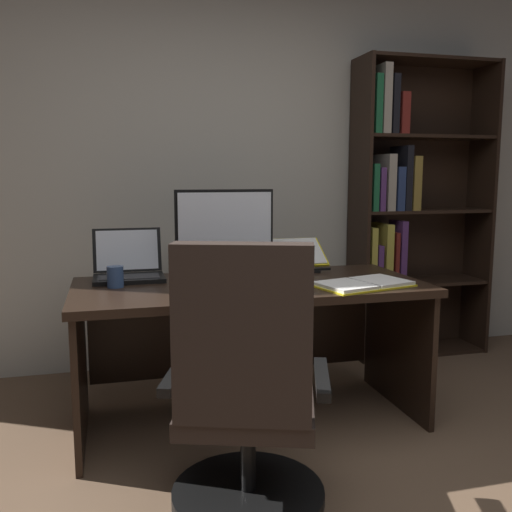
# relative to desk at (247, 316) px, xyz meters

# --- Properties ---
(wall_back) EXTENTS (5.27, 0.12, 2.87)m
(wall_back) POSITION_rel_desk_xyz_m (0.11, 0.97, 0.90)
(wall_back) COLOR beige
(wall_back) RESTS_ON ground
(desk) EXTENTS (1.74, 0.79, 0.73)m
(desk) POSITION_rel_desk_xyz_m (0.00, 0.00, 0.00)
(desk) COLOR black
(desk) RESTS_ON ground
(bookshelf) EXTENTS (0.97, 0.32, 2.04)m
(bookshelf) POSITION_rel_desk_xyz_m (1.30, 0.73, 0.44)
(bookshelf) COLOR black
(bookshelf) RESTS_ON ground
(office_chair) EXTENTS (0.70, 0.62, 1.05)m
(office_chair) POSITION_rel_desk_xyz_m (-0.21, -0.87, -0.09)
(office_chair) COLOR black
(office_chair) RESTS_ON ground
(monitor) EXTENTS (0.54, 0.16, 0.46)m
(monitor) POSITION_rel_desk_xyz_m (-0.07, 0.19, 0.43)
(monitor) COLOR black
(monitor) RESTS_ON desk
(laptop) EXTENTS (0.36, 0.32, 0.26)m
(laptop) POSITION_rel_desk_xyz_m (-0.59, 0.20, 0.25)
(laptop) COLOR black
(laptop) RESTS_ON desk
(keyboard) EXTENTS (0.42, 0.15, 0.02)m
(keyboard) POSITION_rel_desk_xyz_m (-0.07, -0.25, 0.20)
(keyboard) COLOR black
(keyboard) RESTS_ON desk
(computer_mouse) EXTENTS (0.06, 0.10, 0.04)m
(computer_mouse) POSITION_rel_desk_xyz_m (-0.37, -0.25, 0.21)
(computer_mouse) COLOR black
(computer_mouse) RESTS_ON desk
(reading_stand_with_book) EXTENTS (0.30, 0.29, 0.17)m
(reading_stand_with_book) POSITION_rel_desk_xyz_m (0.38, 0.26, 0.28)
(reading_stand_with_book) COLOR black
(reading_stand_with_book) RESTS_ON desk
(open_binder) EXTENTS (0.51, 0.38, 0.02)m
(open_binder) POSITION_rel_desk_xyz_m (0.52, -0.30, 0.20)
(open_binder) COLOR yellow
(open_binder) RESTS_ON desk
(notepad) EXTENTS (0.18, 0.23, 0.01)m
(notepad) POSITION_rel_desk_xyz_m (0.23, -0.09, 0.20)
(notepad) COLOR white
(notepad) RESTS_ON desk
(pen) EXTENTS (0.14, 0.03, 0.01)m
(pen) POSITION_rel_desk_xyz_m (0.25, -0.09, 0.21)
(pen) COLOR navy
(pen) RESTS_ON notepad
(coffee_mug) EXTENTS (0.08, 0.08, 0.10)m
(coffee_mug) POSITION_rel_desk_xyz_m (-0.66, -0.01, 0.24)
(coffee_mug) COLOR #334C7A
(coffee_mug) RESTS_ON desk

